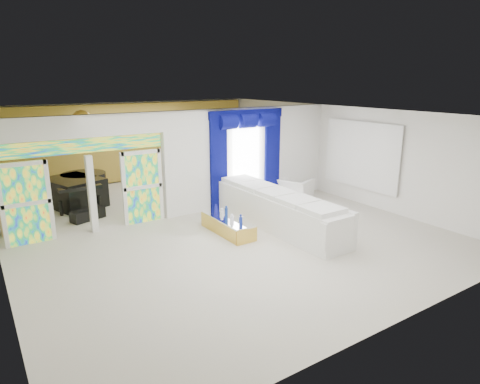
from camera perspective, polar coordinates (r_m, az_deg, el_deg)
floor at (r=11.54m, az=-4.54°, el=-4.18°), size 12.00×12.00×0.00m
dividing_wall at (r=13.07m, az=1.48°, el=5.00°), size 5.70×0.18×3.00m
dividing_header at (r=10.87m, az=-20.93°, el=8.44°), size 4.30×0.18×0.55m
stained_panel_left at (r=10.97m, az=-27.31°, el=-1.44°), size 0.95×0.04×2.00m
stained_panel_right at (r=11.56m, az=-13.25°, el=0.68°), size 0.95×0.04×2.00m
stained_transom at (r=10.93m, az=-20.69°, el=5.97°), size 4.00×0.05×0.35m
window_pane at (r=12.86m, az=0.81°, el=4.60°), size 1.00×0.02×2.30m
blue_drape_left at (r=12.32m, az=-2.97°, el=3.87°), size 0.55×0.10×2.80m
blue_drape_right at (r=13.43m, az=4.43°, el=4.80°), size 0.55×0.10×2.80m
blue_pelmet at (r=12.65m, az=0.91°, el=10.69°), size 2.60×0.12×0.25m
wall_mirror at (r=13.46m, az=16.30°, el=4.91°), size 0.04×2.70×1.90m
gold_curtains at (r=16.47m, az=-14.71°, el=6.65°), size 9.70×0.12×2.90m
white_sofa at (r=11.09m, az=5.07°, el=-2.60°), size 1.06×4.63×0.88m
coffee_table at (r=10.67m, az=-1.69°, el=-4.67°), size 0.61×1.76×0.39m
console_table at (r=12.91m, az=0.95°, el=-1.12°), size 1.16×0.46×0.38m
table_lamp at (r=12.62m, az=-0.17°, el=0.75°), size 0.36×0.36×0.58m
armchair at (r=13.88m, az=7.64°, el=0.51°), size 1.18×1.25×0.65m
grand_piano at (r=13.85m, az=-21.88°, el=-0.02°), size 1.83×2.08×0.88m
piano_bench at (r=12.42m, az=-20.20°, el=-2.92°), size 1.00×0.65×0.31m
tv_console at (r=12.13m, az=-28.98°, el=-3.32°), size 0.51×0.46×0.73m
chandelier at (r=13.33m, az=-20.93°, el=9.20°), size 0.60×0.60×0.60m
decanters at (r=10.59m, az=-1.72°, el=-3.17°), size 0.17×1.19×0.28m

